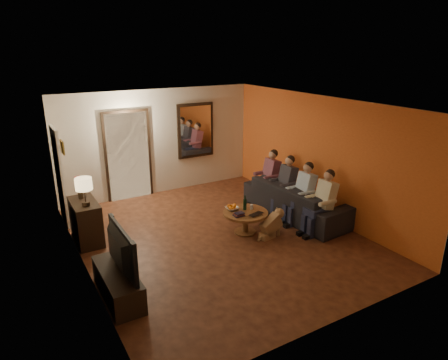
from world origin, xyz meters
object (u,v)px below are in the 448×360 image
coffee_table (245,222)px  wine_bottle (245,202)px  laptop (258,215)px  tv (115,251)px  person_b (303,195)px  person_a (323,204)px  dog (271,224)px  sofa (296,200)px  person_d (269,179)px  table_lamp (85,192)px  dresser (86,222)px  person_c (285,187)px  tv_stand (118,284)px  bowl (232,208)px

coffee_table → wine_bottle: wine_bottle is taller
laptop → tv: bearing=176.2°
person_b → laptop: bearing=-173.9°
tv → person_a: size_ratio=0.98×
dog → wine_bottle: 0.67m
sofa → person_d: 0.93m
table_lamp → sofa: bearing=-11.1°
dresser → person_a: size_ratio=0.76×
person_c → person_d: (0.00, 0.60, 0.00)m
tv_stand → person_a: size_ratio=1.08×
dog → laptop: bearing=141.0°
bowl → person_a: bearing=-32.5°
tv → person_a: 4.16m
person_d → bowl: person_d is taller
tv → wine_bottle: 3.03m
tv → person_a: person_a is taller
person_c → wine_bottle: bearing=-164.7°
coffee_table → laptop: laptop is taller
dresser → bowl: (2.64, -0.99, 0.08)m
person_b → sofa: bearing=71.6°
table_lamp → dog: (3.15, -1.40, -0.80)m
wine_bottle → sofa: bearing=2.2°
table_lamp → person_b: (4.16, -1.14, -0.48)m
person_d → bowl: size_ratio=4.63×
tv_stand → tv: tv is taller
person_d → coffee_table: size_ratio=1.34×
table_lamp → bowl: (2.64, -0.77, -0.60)m
person_c → dresser: bearing=169.7°
table_lamp → tv_stand: size_ratio=0.42×
tv_stand → bowl: (2.64, 1.08, 0.27)m
person_a → person_b: 0.60m
person_d → bowl: 1.73m
tv_stand → person_c: bearing=17.5°
person_d → wine_bottle: 1.60m
person_b → bowl: (-1.52, 0.37, -0.12)m
tv_stand → dog: 3.19m
dresser → bowl: 2.82m
table_lamp → wine_bottle: (2.87, -0.89, -0.48)m
tv_stand → coffee_table: size_ratio=1.44×
dresser → bowl: size_ratio=3.53×
table_lamp → tv: 1.88m
bowl → sofa: bearing=-2.4°
dog → sofa: bearing=17.3°
dresser → tv: bearing=-90.0°
table_lamp → person_d: size_ratio=0.45×
sofa → laptop: (-1.34, -0.43, 0.09)m
person_b → laptop: 1.25m
dresser → table_lamp: 0.71m
tv → dresser: bearing=0.0°
tv_stand → dog: dog is taller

